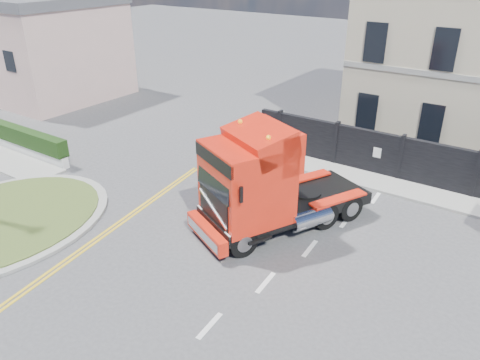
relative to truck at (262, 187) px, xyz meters
The scene contains 7 objects.
ground 2.99m from the truck, 120.22° to the right, with size 120.00×120.00×0.00m, color #424244.
hedge_wall 14.27m from the truck, behind, with size 8.00×0.55×1.35m.
seaside_bldg_pink 22.35m from the truck, 162.01° to the left, with size 8.00×8.00×6.00m, color #C39F98.
seaside_bldg_cream 30.56m from the truck, 163.07° to the left, with size 9.00×8.00×5.00m, color beige.
hoarding_fence 8.74m from the truck, 52.32° to the left, with size 18.80×0.25×2.00m.
pavement_far 7.84m from the truck, 51.47° to the left, with size 20.00×1.60×0.12m, color gray.
truck is the anchor object (origin of this frame).
Camera 1 is at (8.72, -10.23, 8.99)m, focal length 35.00 mm.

